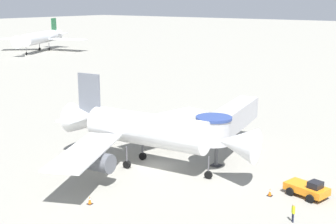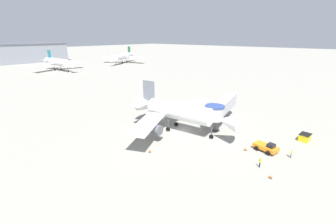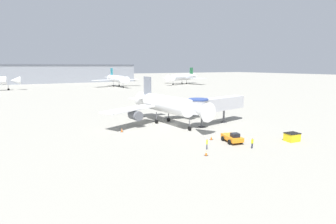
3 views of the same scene
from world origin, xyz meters
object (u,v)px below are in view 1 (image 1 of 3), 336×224
object	(u,v)px
jet_bridge	(227,121)
traffic_cone_port_wing	(90,200)
ground_crew_marshaller	(293,212)
main_airplane	(144,130)
background_jet_green_tail	(41,38)
pushback_tug_orange	(308,189)
traffic_cone_near_nose	(270,192)

from	to	relation	value
jet_bridge	traffic_cone_port_wing	world-z (taller)	jet_bridge
traffic_cone_port_wing	ground_crew_marshaller	world-z (taller)	ground_crew_marshaller
main_airplane	background_jet_green_tail	world-z (taller)	background_jet_green_tail
main_airplane	traffic_cone_port_wing	xyz separation A→B (m)	(-11.27, -2.57, -3.97)
pushback_tug_orange	jet_bridge	bearing A→B (deg)	77.27
jet_bridge	pushback_tug_orange	xyz separation A→B (m)	(-5.81, -12.50, -3.70)
traffic_cone_port_wing	background_jet_green_tail	size ratio (longest dim) A/B	0.02
jet_bridge	ground_crew_marshaller	bearing A→B (deg)	-142.81
pushback_tug_orange	ground_crew_marshaller	distance (m)	6.23
jet_bridge	ground_crew_marshaller	world-z (taller)	jet_bridge
background_jet_green_tail	pushback_tug_orange	bearing A→B (deg)	-56.90
traffic_cone_near_nose	background_jet_green_tail	bearing A→B (deg)	60.12
jet_bridge	background_jet_green_tail	distance (m)	133.71
jet_bridge	pushback_tug_orange	world-z (taller)	jet_bridge
traffic_cone_near_nose	pushback_tug_orange	bearing A→B (deg)	-54.85
ground_crew_marshaller	background_jet_green_tail	world-z (taller)	background_jet_green_tail
pushback_tug_orange	traffic_cone_port_wing	world-z (taller)	pushback_tug_orange
main_airplane	traffic_cone_port_wing	bearing A→B (deg)	-174.12
main_airplane	traffic_cone_near_nose	world-z (taller)	main_airplane
traffic_cone_port_wing	ground_crew_marshaller	bearing A→B (deg)	-64.65
pushback_tug_orange	background_jet_green_tail	distance (m)	147.53
main_airplane	ground_crew_marshaller	xyz separation A→B (m)	(-3.24, -19.53, -3.36)
pushback_tug_orange	background_jet_green_tail	world-z (taller)	background_jet_green_tail
traffic_cone_near_nose	ground_crew_marshaller	size ratio (longest dim) A/B	0.47
pushback_tug_orange	traffic_cone_port_wing	bearing A→B (deg)	143.85
traffic_cone_near_nose	background_jet_green_tail	size ratio (longest dim) A/B	0.02
main_airplane	ground_crew_marshaller	world-z (taller)	main_airplane
ground_crew_marshaller	main_airplane	bearing A→B (deg)	36.51
jet_bridge	background_jet_green_tail	world-z (taller)	background_jet_green_tail
main_airplane	background_jet_green_tail	distance (m)	133.08
jet_bridge	ground_crew_marshaller	distance (m)	18.38
pushback_tug_orange	traffic_cone_near_nose	size ratio (longest dim) A/B	5.54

